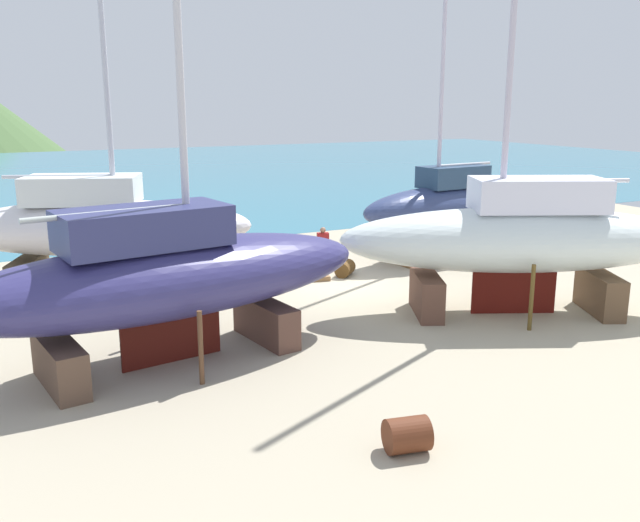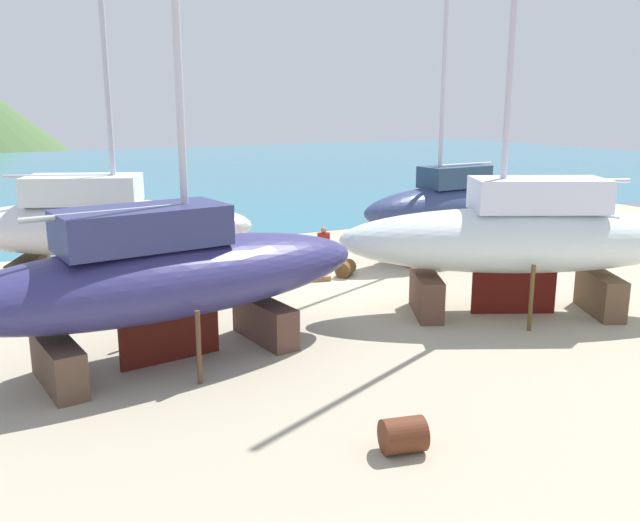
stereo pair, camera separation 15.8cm
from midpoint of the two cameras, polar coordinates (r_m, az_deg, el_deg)
The scene contains 12 objects.
ground_plane at distance 21.65m, azimuth 5.87°, elevation -3.96°, with size 50.20×50.20×0.00m, color tan.
sea_water at distance 63.97m, azimuth -16.86°, elevation 7.01°, with size 131.31×65.56×0.01m, color teal.
sailboat_large_starboard at distance 28.35m, azimuth 10.35°, elevation 4.56°, with size 8.20×2.97×13.06m.
sailboat_mid_port at distance 21.28m, azimuth 16.21°, elevation 1.92°, with size 10.99×7.27×15.69m.
sailboat_far_slipway at distance 16.97m, azimuth -13.06°, elevation -1.20°, with size 11.22×4.56×17.93m.
sailboat_small_center at distance 23.97m, azimuth -18.27°, elevation 2.83°, with size 10.55×6.70×16.18m.
worker at distance 25.97m, azimuth 0.07°, elevation 1.07°, with size 0.49×0.35×1.72m.
barrel_rust_near at distance 25.38m, azimuth 1.95°, elevation -0.64°, with size 0.57×0.57×0.87m, color #533718.
barrel_tipped_left at distance 33.80m, azimuth 14.25°, elevation 2.78°, with size 0.53×0.53×0.92m, color #2D2F2B.
barrel_rust_far at distance 13.12m, azimuth 7.00°, elevation -14.34°, with size 0.67×0.67×0.80m, color #5B2B18.
timber_long_fore at distance 26.81m, azimuth -2.59°, elevation -0.35°, with size 1.50×0.16×0.15m, color brown.
timber_plank_near at distance 24.45m, azimuth -2.71°, elevation -1.67°, with size 2.96×0.24×0.17m, color brown.
Camera 1 is at (-11.39, -20.64, 6.41)m, focal length 37.96 mm.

